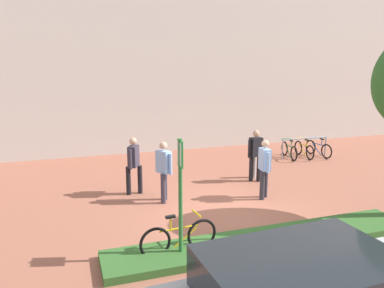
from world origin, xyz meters
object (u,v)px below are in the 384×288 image
(bollard_steel, at_px, (254,165))
(parking_sign_post, at_px, (180,182))
(person_casual_tan, at_px, (164,168))
(person_suited_navy, at_px, (134,162))
(person_shirt_white, at_px, (264,165))
(person_suited_dark, at_px, (256,152))
(bike_at_sign, at_px, (179,237))
(bike_rack_cluster, at_px, (304,149))

(bollard_steel, bearing_deg, parking_sign_post, -131.46)
(parking_sign_post, height_order, person_casual_tan, parking_sign_post)
(person_suited_navy, height_order, person_shirt_white, same)
(parking_sign_post, height_order, person_suited_navy, parking_sign_post)
(bollard_steel, xyz_separation_m, person_suited_dark, (-0.15, -0.37, 0.53))
(bollard_steel, height_order, person_suited_navy, person_suited_navy)
(bollard_steel, bearing_deg, person_shirt_white, -109.77)
(parking_sign_post, xyz_separation_m, person_casual_tan, (0.50, 3.25, -0.61))
(bike_at_sign, bearing_deg, person_suited_navy, 93.17)
(bike_rack_cluster, height_order, bollard_steel, bollard_steel)
(parking_sign_post, bearing_deg, bike_rack_cluster, 41.33)
(person_casual_tan, bearing_deg, bike_rack_cluster, 25.08)
(bike_rack_cluster, relative_size, bollard_steel, 2.34)
(bike_rack_cluster, distance_m, bollard_steel, 3.87)
(bike_at_sign, distance_m, person_suited_navy, 3.99)
(person_suited_dark, xyz_separation_m, person_suited_navy, (-4.01, 0.01, 0.00))
(bike_at_sign, distance_m, bike_rack_cluster, 9.60)
(bike_rack_cluster, relative_size, person_suited_navy, 1.23)
(parking_sign_post, relative_size, bollard_steel, 2.72)
(person_suited_navy, relative_size, person_shirt_white, 1.00)
(person_suited_dark, bearing_deg, person_suited_navy, 179.91)
(bike_rack_cluster, height_order, person_shirt_white, person_shirt_white)
(person_shirt_white, bearing_deg, bike_at_sign, -143.97)
(bike_at_sign, relative_size, person_shirt_white, 0.98)
(bike_at_sign, distance_m, person_suited_dark, 5.50)
(person_suited_navy, bearing_deg, person_casual_tan, -52.66)
(bike_rack_cluster, bearing_deg, parking_sign_post, -138.67)
(person_casual_tan, bearing_deg, bollard_steel, 19.83)
(person_suited_navy, bearing_deg, bollard_steel, 4.94)
(person_suited_dark, xyz_separation_m, person_shirt_white, (-0.54, -1.56, 0.00))
(bike_at_sign, bearing_deg, parking_sign_post, -98.59)
(bollard_steel, relative_size, person_suited_dark, 0.52)
(person_suited_dark, relative_size, person_suited_navy, 1.00)
(parking_sign_post, distance_m, person_suited_dark, 5.67)
(person_suited_dark, relative_size, person_casual_tan, 1.00)
(parking_sign_post, height_order, bike_rack_cluster, parking_sign_post)
(bike_at_sign, relative_size, person_casual_tan, 0.98)
(bike_rack_cluster, xyz_separation_m, person_casual_tan, (-6.83, -3.20, 0.63))
(bike_at_sign, height_order, person_shirt_white, person_shirt_white)
(person_casual_tan, bearing_deg, person_suited_navy, 127.34)
(person_shirt_white, bearing_deg, bike_rack_cluster, 43.73)
(bollard_steel, xyz_separation_m, person_shirt_white, (-0.69, -1.92, 0.53))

